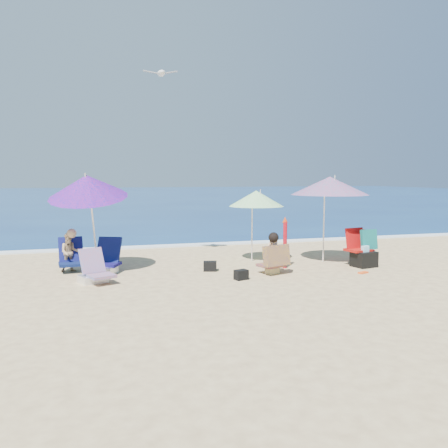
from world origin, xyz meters
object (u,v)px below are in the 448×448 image
object	(u,v)px
chair_rainbow	(94,274)
umbrella_blue	(87,186)
chair_navy	(105,264)
person_left	(70,252)
umbrella_turquoise	(330,186)
umbrella_striped	(256,198)
seagull	(161,73)
furled_umbrella	(285,240)
camp_chair_left	(362,255)
person_center	(274,254)
camp_chair_right	(363,252)

from	to	relation	value
chair_rainbow	umbrella_blue	bearing A→B (deg)	95.23
chair_navy	person_left	size ratio (longest dim) A/B	0.91
umbrella_turquoise	umbrella_striped	xyz separation A→B (m)	(-1.73, 0.62, -0.32)
seagull	person_left	bearing A→B (deg)	-168.85
umbrella_blue	chair_navy	xyz separation A→B (m)	(0.32, -0.12, -1.76)
umbrella_turquoise	chair_rainbow	size ratio (longest dim) A/B	2.89
umbrella_blue	seagull	distance (m)	3.33
umbrella_turquoise	furled_umbrella	world-z (taller)	umbrella_turquoise
umbrella_striped	camp_chair_left	xyz separation A→B (m)	(2.27, -1.30, -1.35)
camp_chair_left	person_left	distance (m)	6.92
seagull	chair_rainbow	bearing A→B (deg)	-134.04
person_center	umbrella_striped	bearing A→B (deg)	85.16
furled_umbrella	person_center	xyz separation A→B (m)	(-0.52, -0.58, -0.22)
furled_umbrella	chair_rainbow	world-z (taller)	furled_umbrella
chair_navy	camp_chair_right	world-z (taller)	camp_chair_right
umbrella_blue	furled_umbrella	xyz separation A→B (m)	(4.48, -0.71, -1.29)
umbrella_turquoise	umbrella_blue	distance (m)	5.83
furled_umbrella	camp_chair_left	size ratio (longest dim) A/B	1.33
umbrella_blue	furled_umbrella	size ratio (longest dim) A/B	1.95
camp_chair_left	furled_umbrella	bearing A→B (deg)	169.89
umbrella_striped	chair_navy	size ratio (longest dim) A/B	2.05
umbrella_blue	person_center	world-z (taller)	umbrella_blue
furled_umbrella	person_center	world-z (taller)	furled_umbrella
chair_rainbow	person_left	distance (m)	1.44
umbrella_blue	umbrella_striped	bearing A→B (deg)	3.57
person_left	umbrella_turquoise	bearing A→B (deg)	-5.93
umbrella_striped	camp_chair_left	world-z (taller)	umbrella_striped
umbrella_blue	camp_chair_left	xyz separation A→B (m)	(6.37, -1.04, -1.69)
camp_chair_left	seagull	size ratio (longest dim) A/B	1.11
furled_umbrella	person_center	distance (m)	0.80
umbrella_turquoise	person_left	world-z (taller)	umbrella_turquoise
chair_navy	chair_rainbow	world-z (taller)	chair_navy
umbrella_turquoise	chair_navy	size ratio (longest dim) A/B	2.71
umbrella_turquoise	person_center	distance (m)	2.55
person_left	seagull	bearing A→B (deg)	11.15
umbrella_turquoise	furled_umbrella	xyz separation A→B (m)	(-1.34, -0.34, -1.27)
umbrella_blue	person_center	distance (m)	4.43
camp_chair_right	person_left	bearing A→B (deg)	170.65
umbrella_striped	person_left	distance (m)	4.67
chair_navy	umbrella_blue	bearing A→B (deg)	158.95
chair_rainbow	person_left	xyz separation A→B (m)	(-0.52, 1.32, 0.27)
camp_chair_left	person_center	xyz separation A→B (m)	(-2.40, -0.24, 0.18)
umbrella_striped	person_center	size ratio (longest dim) A/B	1.96
chair_navy	seagull	world-z (taller)	seagull
umbrella_blue	person_center	size ratio (longest dim) A/B	2.53
chair_navy	person_left	xyz separation A→B (m)	(-0.75, 0.41, 0.24)
chair_navy	person_center	bearing A→B (deg)	-17.62
chair_navy	chair_rainbow	xyz separation A→B (m)	(-0.23, -0.91, -0.02)
chair_navy	seagull	xyz separation A→B (m)	(1.47, 0.85, 4.47)
chair_rainbow	seagull	world-z (taller)	seagull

